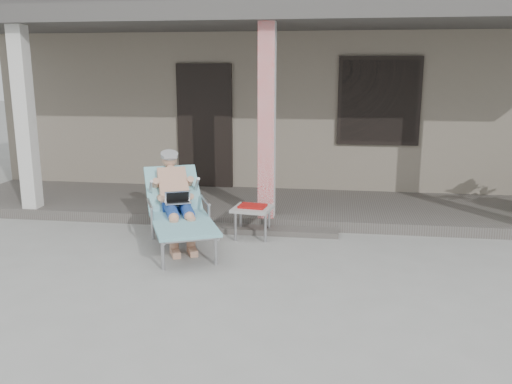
# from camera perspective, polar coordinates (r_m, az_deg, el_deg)

# --- Properties ---
(ground) EXTENTS (60.00, 60.00, 0.00)m
(ground) POSITION_cam_1_polar(r_m,az_deg,el_deg) (5.60, -1.72, -9.84)
(ground) COLOR #9E9E99
(ground) RESTS_ON ground
(house) EXTENTS (10.40, 5.40, 3.30)m
(house) POSITION_cam_1_polar(r_m,az_deg,el_deg) (11.63, 3.89, 10.37)
(house) COLOR gray
(house) RESTS_ON ground
(porch_deck) EXTENTS (10.00, 2.00, 0.15)m
(porch_deck) POSITION_cam_1_polar(r_m,az_deg,el_deg) (8.40, 1.84, -1.54)
(porch_deck) COLOR #605B56
(porch_deck) RESTS_ON ground
(porch_overhang) EXTENTS (10.00, 2.30, 2.85)m
(porch_overhang) POSITION_cam_1_polar(r_m,az_deg,el_deg) (8.11, 1.94, 17.27)
(porch_overhang) COLOR silver
(porch_overhang) RESTS_ON porch_deck
(porch_step) EXTENTS (2.00, 0.30, 0.07)m
(porch_step) POSITION_cam_1_polar(r_m,az_deg,el_deg) (7.31, 0.81, -4.04)
(porch_step) COLOR #605B56
(porch_step) RESTS_ON ground
(lounger) EXTENTS (1.35, 1.88, 1.19)m
(lounger) POSITION_cam_1_polar(r_m,az_deg,el_deg) (6.76, -8.33, 0.50)
(lounger) COLOR #B7B7BC
(lounger) RESTS_ON ground
(side_table) EXTENTS (0.54, 0.54, 0.43)m
(side_table) POSITION_cam_1_polar(r_m,az_deg,el_deg) (7.05, -0.35, -1.91)
(side_table) COLOR #B2B2AD
(side_table) RESTS_ON ground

